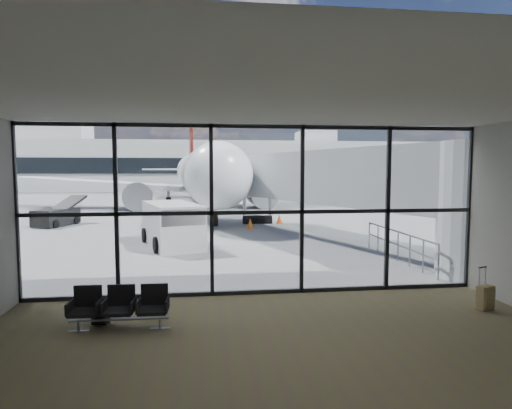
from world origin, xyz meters
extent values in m
plane|color=slate|center=(0.00, 40.00, 0.00)|extent=(220.00, 220.00, 0.00)
cube|color=brown|center=(0.00, -4.00, 0.01)|extent=(12.00, 8.00, 0.01)
cube|color=silver|center=(0.00, -4.00, 4.50)|extent=(12.00, 8.00, 0.02)
cube|color=#B3B3AE|center=(0.00, -8.00, 2.25)|extent=(12.00, 0.02, 4.50)
cube|color=white|center=(0.00, 0.00, 2.25)|extent=(12.00, 0.04, 4.50)
cube|color=black|center=(0.00, 0.00, 0.06)|extent=(12.00, 0.12, 0.10)
cube|color=black|center=(0.00, 0.00, 2.20)|extent=(12.00, 0.12, 0.10)
cube|color=black|center=(0.00, 0.00, 4.44)|extent=(12.00, 0.12, 0.10)
cube|color=black|center=(-6.00, 0.00, 2.25)|extent=(0.10, 0.12, 4.50)
cube|color=black|center=(-3.60, 0.00, 2.25)|extent=(0.10, 0.12, 4.50)
cube|color=black|center=(-1.20, 0.00, 2.25)|extent=(0.10, 0.12, 4.50)
cube|color=black|center=(1.20, 0.00, 2.25)|extent=(0.10, 0.12, 4.50)
cube|color=black|center=(3.60, 0.00, 2.25)|extent=(0.10, 0.12, 4.50)
cube|color=black|center=(6.00, 0.00, 2.25)|extent=(0.10, 0.12, 4.50)
cylinder|color=#ADB0B3|center=(7.20, 1.00, 2.10)|extent=(2.80, 2.80, 4.20)
cube|color=#ADB0B3|center=(4.55, 8.00, 3.00)|extent=(7.45, 14.81, 2.40)
cube|color=#ADB0B3|center=(1.90, 15.00, 3.00)|extent=(2.60, 2.20, 2.60)
cylinder|color=gray|center=(1.10, 15.00, 0.90)|extent=(0.20, 0.20, 1.80)
cylinder|color=gray|center=(2.70, 15.00, 0.90)|extent=(0.20, 0.20, 1.80)
cylinder|color=black|center=(1.90, 15.00, 0.25)|extent=(1.80, 0.56, 0.56)
cylinder|color=gray|center=(5.60, 0.80, 0.55)|extent=(0.06, 0.06, 1.10)
cylinder|color=gray|center=(5.60, 1.70, 0.55)|extent=(0.06, 0.06, 1.10)
cylinder|color=gray|center=(5.60, 2.60, 0.55)|extent=(0.06, 0.06, 1.10)
cylinder|color=gray|center=(5.60, 3.50, 0.55)|extent=(0.06, 0.06, 1.10)
cylinder|color=gray|center=(5.60, 4.40, 0.55)|extent=(0.06, 0.06, 1.10)
cylinder|color=gray|center=(5.60, 5.30, 0.55)|extent=(0.06, 0.06, 1.10)
cylinder|color=gray|center=(5.60, 6.20, 0.55)|extent=(0.06, 0.06, 1.10)
cylinder|color=gray|center=(5.60, 3.50, 1.08)|extent=(0.06, 5.40, 0.06)
cylinder|color=gray|center=(5.60, 3.50, 0.60)|extent=(0.06, 5.40, 0.06)
cube|color=#B7B7B2|center=(0.00, 62.00, 4.00)|extent=(80.00, 12.00, 8.00)
cube|color=black|center=(0.00, 55.90, 4.00)|extent=(80.00, 0.20, 2.40)
cube|color=#B7B7B2|center=(-25.00, 62.00, 9.50)|extent=(10.00, 8.00, 3.00)
cube|color=#B7B7B2|center=(18.00, 62.00, 9.00)|extent=(6.00, 6.00, 2.00)
cylinder|color=#382619|center=(-33.00, 72.00, 1.71)|extent=(0.50, 0.50, 3.42)
sphere|color=black|center=(-33.00, 72.00, 5.89)|extent=(6.27, 6.27, 6.27)
cylinder|color=#382619|center=(-27.00, 72.00, 1.35)|extent=(0.50, 0.50, 2.70)
sphere|color=black|center=(-27.00, 72.00, 4.65)|extent=(4.95, 4.95, 4.95)
cylinder|color=#382619|center=(-21.00, 72.00, 1.53)|extent=(0.50, 0.50, 3.06)
sphere|color=black|center=(-21.00, 72.00, 5.27)|extent=(5.61, 5.61, 5.61)
cylinder|color=#382619|center=(-15.00, 72.00, 1.71)|extent=(0.50, 0.50, 3.42)
sphere|color=black|center=(-15.00, 72.00, 5.89)|extent=(6.27, 6.27, 6.27)
cube|color=gray|center=(-3.16, -2.22, 0.23)|extent=(2.02, 0.14, 0.04)
cube|color=black|center=(-3.85, -2.20, 0.40)|extent=(0.59, 0.55, 0.07)
cube|color=black|center=(-3.84, -1.94, 0.64)|extent=(0.57, 0.08, 0.50)
cube|color=black|center=(-3.16, -2.22, 0.40)|extent=(0.59, 0.55, 0.07)
cube|color=black|center=(-3.15, -1.97, 0.64)|extent=(0.57, 0.08, 0.50)
cube|color=black|center=(-2.47, -2.24, 0.40)|extent=(0.59, 0.55, 0.07)
cube|color=black|center=(-2.46, -1.99, 0.64)|extent=(0.57, 0.08, 0.50)
cylinder|color=gray|center=(-3.99, -2.20, 0.11)|extent=(0.06, 0.06, 0.23)
cylinder|color=gray|center=(-2.33, -2.25, 0.11)|extent=(0.06, 0.06, 0.23)
cube|color=black|center=(-3.63, -1.80, 0.23)|extent=(0.37, 0.26, 0.47)
cube|color=black|center=(-3.65, -1.93, 0.23)|extent=(0.28, 0.11, 0.32)
cylinder|color=black|center=(-3.61, -1.70, 0.47)|extent=(0.33, 0.14, 0.08)
cube|color=#8D794E|center=(5.20, -1.96, 0.30)|extent=(0.42, 0.32, 0.56)
cube|color=#8D794E|center=(5.24, -2.08, 0.30)|extent=(0.31, 0.13, 0.42)
cylinder|color=gray|center=(5.07, -1.89, 0.78)|extent=(0.02, 0.02, 0.47)
cylinder|color=gray|center=(5.27, -1.83, 0.78)|extent=(0.02, 0.02, 0.47)
cube|color=black|center=(5.17, -1.86, 1.01)|extent=(0.25, 0.10, 0.02)
cylinder|color=black|center=(5.07, -1.89, 0.03)|extent=(0.05, 0.07, 0.06)
cylinder|color=black|center=(5.27, -1.83, 0.03)|extent=(0.05, 0.07, 0.06)
cylinder|color=white|center=(-1.64, 27.19, 3.03)|extent=(5.87, 30.44, 3.73)
sphere|color=white|center=(-0.57, 12.10, 3.03)|extent=(3.73, 3.73, 3.73)
cone|color=white|center=(-2.89, 44.79, 3.33)|extent=(4.15, 6.30, 3.73)
cube|color=black|center=(-0.61, 12.70, 3.53)|extent=(2.30, 1.36, 0.50)
cube|color=white|center=(-10.26, 27.59, 2.17)|extent=(15.51, 6.97, 1.19)
cylinder|color=black|center=(-6.80, 25.81, 1.16)|extent=(2.36, 3.57, 2.12)
cube|color=white|center=(-6.08, 44.06, 3.43)|extent=(5.74, 2.56, 0.18)
cube|color=white|center=(6.84, 28.80, 2.17)|extent=(15.31, 8.86, 1.19)
cylinder|color=black|center=(3.66, 26.55, 1.16)|extent=(2.36, 3.57, 2.12)
cube|color=white|center=(0.36, 44.52, 3.43)|extent=(5.83, 3.28, 0.18)
cube|color=#63100E|center=(-2.89, 44.79, 6.66)|extent=(0.57, 3.84, 6.05)
cylinder|color=gray|center=(-0.71, 14.11, 0.71)|extent=(0.20, 0.20, 1.41)
cylinder|color=black|center=(-0.71, 14.11, 0.35)|extent=(0.30, 0.72, 0.71)
cylinder|color=black|center=(-4.49, 27.49, 0.45)|extent=(0.52, 1.00, 0.97)
cylinder|color=black|center=(1.14, 27.89, 0.45)|extent=(0.52, 1.00, 0.97)
cube|color=silver|center=(-2.79, 7.78, 0.94)|extent=(3.04, 4.66, 1.87)
cube|color=black|center=(-2.33, 6.26, 1.45)|extent=(2.03, 1.59, 0.66)
cylinder|color=black|center=(-3.28, 6.17, 0.33)|extent=(0.41, 0.69, 0.66)
cylinder|color=black|center=(-1.49, 6.71, 0.33)|extent=(0.41, 0.69, 0.66)
cylinder|color=black|center=(-4.09, 8.86, 0.33)|extent=(0.41, 0.69, 0.66)
cylinder|color=black|center=(-2.30, 9.40, 0.33)|extent=(0.41, 0.69, 0.66)
cube|color=black|center=(-10.15, 15.51, 0.52)|extent=(2.21, 3.13, 0.95)
cube|color=black|center=(-9.77, 16.59, 1.23)|extent=(1.87, 2.61, 0.98)
cylinder|color=black|center=(-11.09, 14.84, 0.24)|extent=(0.34, 0.51, 0.47)
cylinder|color=black|center=(-9.84, 14.40, 0.24)|extent=(0.34, 0.51, 0.47)
cylinder|color=black|center=(-10.46, 16.63, 0.24)|extent=(0.34, 0.51, 0.47)
cylinder|color=black|center=(-9.20, 16.19, 0.24)|extent=(0.34, 0.51, 0.47)
cube|color=#D1440B|center=(-0.74, 14.24, 0.01)|extent=(0.38, 0.38, 0.03)
cone|color=#D1440B|center=(-0.74, 14.24, 0.27)|extent=(0.36, 0.36, 0.54)
cube|color=orange|center=(1.21, 12.72, 0.01)|extent=(0.40, 0.40, 0.03)
cone|color=orange|center=(1.21, 12.72, 0.29)|extent=(0.38, 0.38, 0.58)
cube|color=#EA460C|center=(3.30, 15.04, 0.01)|extent=(0.40, 0.40, 0.03)
cone|color=#EA460C|center=(3.30, 15.04, 0.28)|extent=(0.38, 0.38, 0.56)
camera|label=1|loc=(-1.41, -11.12, 3.31)|focal=30.00mm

